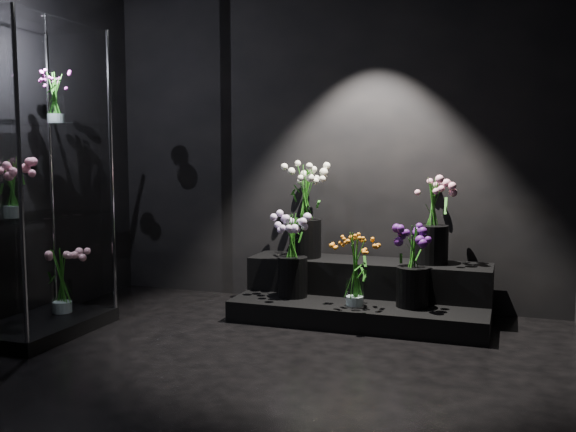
% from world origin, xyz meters
% --- Properties ---
extents(floor, '(4.00, 4.00, 0.00)m').
position_xyz_m(floor, '(0.00, 0.00, 0.00)').
color(floor, black).
rests_on(floor, ground).
extents(wall_back, '(4.00, 0.00, 4.00)m').
position_xyz_m(wall_back, '(0.00, 2.00, 1.40)').
color(wall_back, black).
rests_on(wall_back, floor).
extents(display_riser, '(1.95, 0.87, 0.43)m').
position_xyz_m(display_riser, '(0.42, 1.61, 0.18)').
color(display_riser, black).
rests_on(display_riser, floor).
extents(display_case, '(0.61, 1.01, 2.22)m').
position_xyz_m(display_case, '(-1.68, 0.37, 1.11)').
color(display_case, black).
rests_on(display_case, floor).
extents(bouquet_orange_bells, '(0.31, 0.31, 0.55)m').
position_xyz_m(bouquet_orange_bells, '(0.42, 1.28, 0.44)').
color(bouquet_orange_bells, white).
rests_on(bouquet_orange_bells, display_riser).
extents(bouquet_lilac, '(0.45, 0.45, 0.69)m').
position_xyz_m(bouquet_lilac, '(-0.12, 1.41, 0.55)').
color(bouquet_lilac, black).
rests_on(bouquet_lilac, display_riser).
extents(bouquet_purple, '(0.43, 0.43, 0.60)m').
position_xyz_m(bouquet_purple, '(0.83, 1.40, 0.50)').
color(bouquet_purple, black).
rests_on(bouquet_purple, display_riser).
extents(bouquet_cream_roses, '(0.51, 0.51, 0.78)m').
position_xyz_m(bouquet_cream_roses, '(-0.11, 1.72, 0.88)').
color(bouquet_cream_roses, black).
rests_on(bouquet_cream_roses, display_riser).
extents(bouquet_pink_roses, '(0.45, 0.45, 0.68)m').
position_xyz_m(bouquet_pink_roses, '(0.92, 1.76, 0.82)').
color(bouquet_pink_roses, black).
rests_on(bouquet_pink_roses, display_riser).
extents(bouquet_case_pink, '(0.36, 0.36, 0.42)m').
position_xyz_m(bouquet_case_pink, '(-1.72, 0.16, 1.09)').
color(bouquet_case_pink, white).
rests_on(bouquet_case_pink, display_case).
extents(bouquet_case_magenta, '(0.26, 0.26, 0.38)m').
position_xyz_m(bouquet_case_magenta, '(-1.65, 0.55, 1.71)').
color(bouquet_case_magenta, white).
rests_on(bouquet_case_magenta, display_case).
extents(bouquet_case_base_pink, '(0.38, 0.38, 0.50)m').
position_xyz_m(bouquet_case_base_pink, '(-1.68, 0.58, 0.36)').
color(bouquet_case_base_pink, white).
rests_on(bouquet_case_base_pink, display_case).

